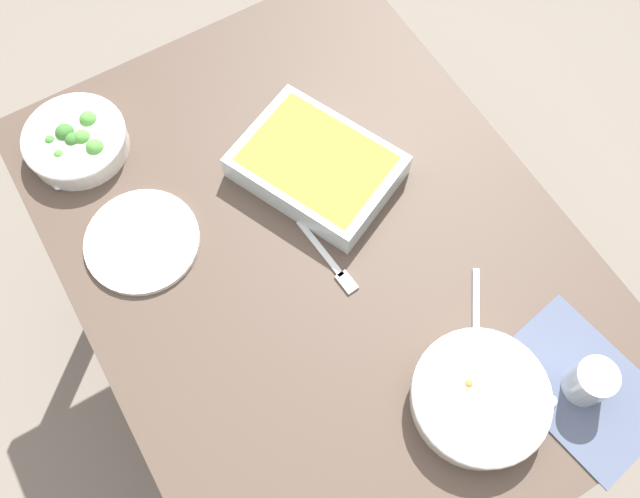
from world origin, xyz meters
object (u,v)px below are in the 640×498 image
at_px(broccoli_bowl, 76,140).
at_px(fork_on_table, 330,261).
at_px(side_plate, 142,241).
at_px(stew_bowl, 479,398).
at_px(spoon_by_broccoli, 70,165).
at_px(spoon_by_stew, 476,327).
at_px(drink_cup, 589,382).
at_px(baking_dish, 317,165).
at_px(spoon_spare, 526,413).

relative_size(broccoli_bowl, fork_on_table, 1.17).
bearing_deg(side_plate, stew_bowl, -147.41).
height_order(stew_bowl, spoon_by_broccoli, stew_bowl).
xyz_separation_m(spoon_by_stew, spoon_by_broccoli, (0.69, 0.50, 0.00)).
bearing_deg(spoon_by_broccoli, spoon_by_stew, -144.30).
xyz_separation_m(drink_cup, fork_on_table, (0.43, 0.25, -0.04)).
xyz_separation_m(baking_dish, spoon_by_broccoli, (0.27, 0.42, -0.03)).
height_order(drink_cup, fork_on_table, drink_cup).
distance_m(stew_bowl, spoon_spare, 0.09).
bearing_deg(spoon_by_broccoli, side_plate, -167.13).
height_order(spoon_by_broccoli, spoon_spare, same).
distance_m(stew_bowl, drink_cup, 0.19).
relative_size(broccoli_bowl, side_plate, 0.94).
bearing_deg(drink_cup, spoon_spare, 82.72).
relative_size(stew_bowl, spoon_by_broccoli, 1.64).
bearing_deg(spoon_by_broccoli, fork_on_table, -142.90).
relative_size(stew_bowl, broccoli_bowl, 1.14).
height_order(drink_cup, spoon_by_broccoli, drink_cup).
bearing_deg(spoon_by_stew, fork_on_table, 32.99).
bearing_deg(fork_on_table, broccoli_bowl, 32.73).
distance_m(stew_bowl, spoon_by_broccoli, 0.91).
bearing_deg(stew_bowl, side_plate, 32.59).
height_order(side_plate, spoon_by_stew, side_plate).
relative_size(spoon_by_stew, fork_on_table, 0.86).
bearing_deg(broccoli_bowl, stew_bowl, -155.09).
height_order(stew_bowl, spoon_by_stew, stew_bowl).
distance_m(broccoli_bowl, drink_cup, 1.06).
height_order(baking_dish, drink_cup, drink_cup).
height_order(baking_dish, spoon_spare, baking_dish).
xyz_separation_m(stew_bowl, spoon_by_stew, (0.11, -0.08, -0.03)).
relative_size(baking_dish, drink_cup, 4.28).
relative_size(baking_dish, spoon_spare, 2.06).
distance_m(drink_cup, spoon_by_broccoli, 1.06).
xyz_separation_m(spoon_by_stew, spoon_spare, (-0.17, 0.02, 0.00)).
distance_m(drink_cup, spoon_by_stew, 0.21).
relative_size(broccoli_bowl, drink_cup, 2.45).
bearing_deg(fork_on_table, side_plate, 52.65).
bearing_deg(spoon_by_broccoli, spoon_spare, -150.91).
bearing_deg(baking_dish, drink_cup, -163.75).
xyz_separation_m(stew_bowl, drink_cup, (-0.07, -0.17, 0.01)).
height_order(baking_dish, spoon_by_stew, baking_dish).
height_order(stew_bowl, spoon_spare, stew_bowl).
bearing_deg(spoon_by_stew, broccoli_bowl, 32.82).
height_order(drink_cup, spoon_spare, drink_cup).
xyz_separation_m(broccoli_bowl, side_plate, (-0.26, -0.02, -0.02)).
distance_m(spoon_by_stew, spoon_by_broccoli, 0.86).
relative_size(side_plate, spoon_by_broccoli, 1.52).
distance_m(spoon_by_broccoli, spoon_spare, 0.99).
distance_m(baking_dish, drink_cup, 0.63).
bearing_deg(baking_dish, fork_on_table, 156.76).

